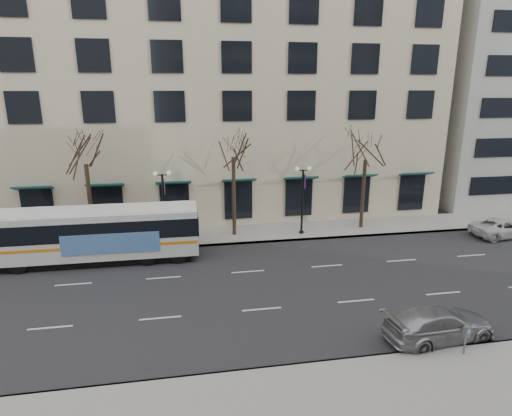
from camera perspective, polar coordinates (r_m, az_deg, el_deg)
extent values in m
plane|color=black|center=(24.06, -0.24, -10.71)|extent=(160.00, 160.00, 0.00)
cube|color=gray|center=(33.19, 5.68, -3.01)|extent=(80.00, 4.00, 0.15)
cube|color=beige|center=(42.27, -8.09, 17.38)|extent=(40.00, 20.00, 24.00)
cylinder|color=black|center=(31.69, -21.21, 0.34)|extent=(0.28, 0.28, 5.74)
cylinder|color=black|center=(31.22, -2.96, 1.39)|extent=(0.28, 0.28, 5.95)
cylinder|color=black|center=(33.92, 14.06, 1.67)|extent=(0.28, 0.28, 5.46)
cylinder|color=black|center=(30.59, -12.15, -0.18)|extent=(0.16, 0.16, 5.00)
cylinder|color=black|center=(31.30, -11.90, -4.32)|extent=(0.36, 0.36, 0.30)
cube|color=black|center=(30.02, -12.41, 4.32)|extent=(0.90, 0.06, 0.06)
sphere|color=silver|center=(30.02, -13.29, 4.46)|extent=(0.32, 0.32, 0.32)
sphere|color=silver|center=(29.98, -11.57, 4.55)|extent=(0.32, 0.32, 0.32)
cube|color=#581F77|center=(30.19, -12.09, 2.75)|extent=(0.04, 0.45, 1.00)
cylinder|color=black|center=(31.74, 6.18, 0.67)|extent=(0.16, 0.16, 5.00)
cylinder|color=black|center=(32.43, 6.06, -3.34)|extent=(0.36, 0.36, 0.30)
cube|color=black|center=(31.20, 6.31, 5.02)|extent=(0.90, 0.06, 0.06)
sphere|color=silver|center=(31.06, 5.52, 5.18)|extent=(0.32, 0.32, 0.32)
sphere|color=silver|center=(31.30, 7.11, 5.22)|extent=(0.32, 0.32, 0.32)
cube|color=#581F77|center=(31.40, 6.47, 3.50)|extent=(0.04, 0.45, 1.00)
cube|color=white|center=(28.77, -20.50, -3.08)|extent=(12.64, 2.81, 2.89)
cube|color=black|center=(29.32, -20.19, -6.10)|extent=(11.63, 2.47, 0.47)
cube|color=black|center=(28.58, -19.97, -2.21)|extent=(12.14, 2.85, 1.16)
cube|color=orange|center=(28.93, -20.40, -4.02)|extent=(12.52, 2.84, 0.19)
cube|color=#4F80C2|center=(27.37, -18.80, -4.51)|extent=(5.79, 0.10, 1.26)
cube|color=white|center=(28.36, -20.79, -0.25)|extent=(12.01, 2.53, 0.08)
cylinder|color=black|center=(29.34, -29.20, -6.68)|extent=(1.05, 0.30, 1.05)
cylinder|color=black|center=(31.47, -27.80, -5.04)|extent=(1.05, 0.30, 1.05)
cylinder|color=black|center=(27.66, -14.21, -6.37)|extent=(1.05, 0.30, 1.05)
cylinder|color=black|center=(29.92, -13.88, -4.64)|extent=(1.05, 0.30, 1.05)
cylinder|color=black|center=(27.56, -10.26, -6.22)|extent=(1.05, 0.30, 1.05)
cylinder|color=black|center=(29.82, -10.24, -4.49)|extent=(1.05, 0.30, 1.05)
imported|color=#9FA0A6|center=(21.04, 23.22, -14.04)|extent=(5.21, 2.57, 1.46)
imported|color=silver|center=(36.75, 30.15, -2.28)|extent=(5.05, 2.60, 1.36)
cylinder|color=slate|center=(20.28, 26.08, -16.03)|extent=(0.08, 0.08, 0.88)
cube|color=slate|center=(20.00, 26.29, -14.59)|extent=(0.31, 0.24, 0.49)
cube|color=blue|center=(19.89, 26.40, -14.54)|extent=(0.14, 0.05, 0.18)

